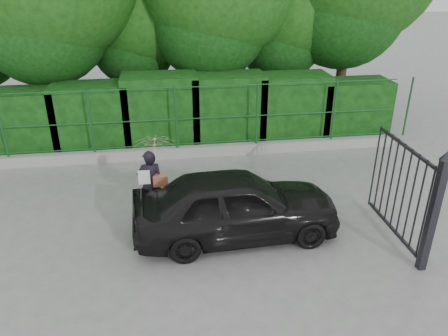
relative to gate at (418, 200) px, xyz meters
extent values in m
plane|color=gray|center=(-4.60, 0.72, -1.19)|extent=(80.00, 80.00, 0.00)
cube|color=#9E9E99|center=(-4.60, 5.22, -1.04)|extent=(14.00, 0.25, 0.30)
cylinder|color=#164B1F|center=(-8.80, 5.22, 0.01)|extent=(0.06, 0.06, 1.80)
cylinder|color=#164B1F|center=(-6.50, 5.22, 0.01)|extent=(0.06, 0.06, 1.80)
cylinder|color=#164B1F|center=(-4.20, 5.22, 0.01)|extent=(0.06, 0.06, 1.80)
cylinder|color=#164B1F|center=(-1.90, 5.22, 0.01)|extent=(0.06, 0.06, 1.80)
cylinder|color=#164B1F|center=(0.40, 5.22, 0.01)|extent=(0.06, 0.06, 1.80)
cylinder|color=#164B1F|center=(2.70, 5.22, 0.01)|extent=(0.06, 0.06, 1.80)
cylinder|color=#164B1F|center=(-4.60, 5.22, -0.79)|extent=(13.60, 0.03, 0.03)
cylinder|color=#164B1F|center=(-4.60, 5.22, -0.04)|extent=(13.60, 0.03, 0.03)
cylinder|color=#164B1F|center=(-4.60, 5.22, 0.86)|extent=(13.60, 0.03, 0.03)
cube|color=black|center=(-8.60, 6.22, -0.25)|extent=(2.20, 1.20, 1.88)
cube|color=black|center=(-6.60, 6.22, -0.20)|extent=(2.20, 1.20, 1.98)
cube|color=black|center=(-4.60, 6.22, -0.10)|extent=(2.20, 1.20, 2.18)
cube|color=black|center=(-2.60, 6.22, -0.13)|extent=(2.20, 1.20, 2.12)
cube|color=black|center=(-0.60, 6.22, -0.16)|extent=(2.20, 1.20, 2.05)
cube|color=black|center=(1.40, 6.22, -0.29)|extent=(2.20, 1.20, 1.80)
cylinder|color=black|center=(-7.60, 7.92, 1.06)|extent=(0.36, 0.36, 4.50)
cylinder|color=black|center=(-5.10, 9.22, 0.44)|extent=(0.36, 0.36, 3.25)
sphere|color=#14470F|center=(-5.10, 9.22, 2.39)|extent=(3.90, 3.90, 3.90)
cylinder|color=black|center=(-2.60, 8.22, 0.94)|extent=(0.36, 0.36, 4.25)
cylinder|color=black|center=(-0.10, 8.92, 0.56)|extent=(0.36, 0.36, 3.50)
sphere|color=#14470F|center=(-0.10, 8.92, 2.66)|extent=(4.20, 4.20, 4.20)
cylinder|color=black|center=(1.90, 8.52, 1.19)|extent=(0.36, 0.36, 4.75)
cube|color=black|center=(0.00, -0.48, -0.09)|extent=(0.14, 0.14, 2.20)
cone|color=black|center=(0.00, -0.48, 1.09)|extent=(0.22, 0.22, 0.16)
cube|color=black|center=(0.00, 0.67, -1.04)|extent=(0.05, 2.00, 0.06)
cube|color=black|center=(0.00, 0.67, 0.76)|extent=(0.05, 2.00, 0.06)
cylinder|color=black|center=(0.00, -0.28, -0.14)|extent=(0.04, 0.04, 1.90)
cylinder|color=black|center=(0.00, -0.03, -0.14)|extent=(0.04, 0.04, 1.90)
cylinder|color=black|center=(0.00, 0.22, -0.14)|extent=(0.04, 0.04, 1.90)
cylinder|color=black|center=(0.00, 0.47, -0.14)|extent=(0.04, 0.04, 1.90)
cylinder|color=black|center=(0.00, 0.72, -0.14)|extent=(0.04, 0.04, 1.90)
cylinder|color=black|center=(0.00, 0.97, -0.14)|extent=(0.04, 0.04, 1.90)
cylinder|color=black|center=(0.00, 1.22, -0.14)|extent=(0.04, 0.04, 1.90)
cylinder|color=black|center=(0.00, 1.47, -0.14)|extent=(0.04, 0.04, 1.90)
cylinder|color=black|center=(0.00, 1.72, -0.14)|extent=(0.04, 0.04, 1.90)
imported|color=black|center=(-4.91, 2.19, -0.42)|extent=(0.58, 0.40, 1.53)
imported|color=beige|center=(-4.76, 2.24, 0.21)|extent=(0.90, 0.92, 0.83)
cube|color=#975C3B|center=(-4.69, 2.11, -0.33)|extent=(0.32, 0.15, 0.24)
cube|color=white|center=(-5.03, 2.07, -0.21)|extent=(0.25, 0.02, 0.32)
imported|color=black|center=(-3.20, 1.11, -0.48)|extent=(4.22, 1.86, 1.41)
camera|label=1|loc=(-4.52, -6.38, 3.97)|focal=35.00mm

